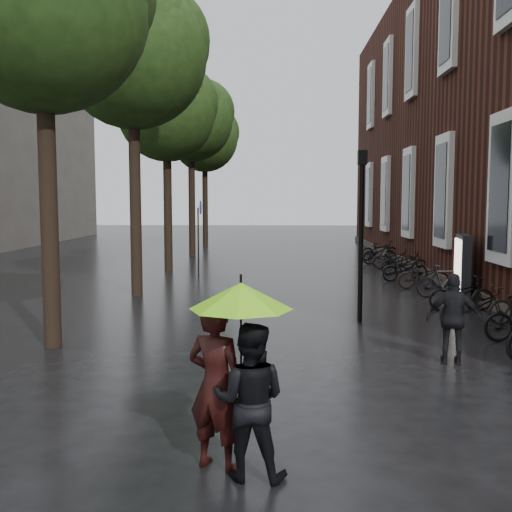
{
  "coord_description": "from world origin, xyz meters",
  "views": [
    {
      "loc": [
        0.02,
        -3.84,
        2.73
      ],
      "look_at": [
        -0.31,
        6.93,
        1.71
      ],
      "focal_mm": 42.0,
      "sensor_mm": 36.0,
      "label": 1
    }
  ],
  "objects_px": {
    "person_burgundy": "(216,385)",
    "person_black": "(250,401)",
    "pedestrian_walking": "(454,319)",
    "lamp_post": "(361,219)",
    "parked_bicycles": "(432,277)",
    "ad_lightbox": "(462,268)"
  },
  "relations": [
    {
      "from": "person_burgundy",
      "to": "person_black",
      "type": "relative_size",
      "value": 1.11
    },
    {
      "from": "person_burgundy",
      "to": "pedestrian_walking",
      "type": "xyz_separation_m",
      "value": [
        3.57,
        4.02,
        -0.1
      ]
    },
    {
      "from": "person_burgundy",
      "to": "person_black",
      "type": "height_order",
      "value": "person_burgundy"
    },
    {
      "from": "person_burgundy",
      "to": "lamp_post",
      "type": "relative_size",
      "value": 0.45
    },
    {
      "from": "pedestrian_walking",
      "to": "lamp_post",
      "type": "height_order",
      "value": "lamp_post"
    },
    {
      "from": "parked_bicycles",
      "to": "ad_lightbox",
      "type": "height_order",
      "value": "ad_lightbox"
    },
    {
      "from": "pedestrian_walking",
      "to": "person_burgundy",
      "type": "bearing_deg",
      "value": 59.5
    },
    {
      "from": "parked_bicycles",
      "to": "person_black",
      "type": "bearing_deg",
      "value": -112.28
    },
    {
      "from": "ad_lightbox",
      "to": "lamp_post",
      "type": "xyz_separation_m",
      "value": [
        -3.16,
        -2.9,
        1.41
      ]
    },
    {
      "from": "person_burgundy",
      "to": "person_black",
      "type": "xyz_separation_m",
      "value": [
        0.35,
        -0.2,
        -0.09
      ]
    },
    {
      "from": "parked_bicycles",
      "to": "ad_lightbox",
      "type": "bearing_deg",
      "value": -71.19
    },
    {
      "from": "person_burgundy",
      "to": "parked_bicycles",
      "type": "bearing_deg",
      "value": -90.24
    },
    {
      "from": "pedestrian_walking",
      "to": "parked_bicycles",
      "type": "xyz_separation_m",
      "value": [
        1.64,
        7.65,
        -0.3
      ]
    },
    {
      "from": "person_black",
      "to": "lamp_post",
      "type": "bearing_deg",
      "value": -98.01
    },
    {
      "from": "person_burgundy",
      "to": "parked_bicycles",
      "type": "height_order",
      "value": "person_burgundy"
    },
    {
      "from": "person_burgundy",
      "to": "parked_bicycles",
      "type": "relative_size",
      "value": 0.09
    },
    {
      "from": "parked_bicycles",
      "to": "lamp_post",
      "type": "bearing_deg",
      "value": -122.45
    },
    {
      "from": "person_black",
      "to": "person_burgundy",
      "type": "bearing_deg",
      "value": -21.97
    },
    {
      "from": "person_black",
      "to": "ad_lightbox",
      "type": "xyz_separation_m",
      "value": [
        5.32,
        10.53,
        0.13
      ]
    },
    {
      "from": "person_black",
      "to": "pedestrian_walking",
      "type": "height_order",
      "value": "person_black"
    },
    {
      "from": "pedestrian_walking",
      "to": "ad_lightbox",
      "type": "distance_m",
      "value": 6.65
    },
    {
      "from": "person_black",
      "to": "ad_lightbox",
      "type": "height_order",
      "value": "ad_lightbox"
    }
  ]
}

